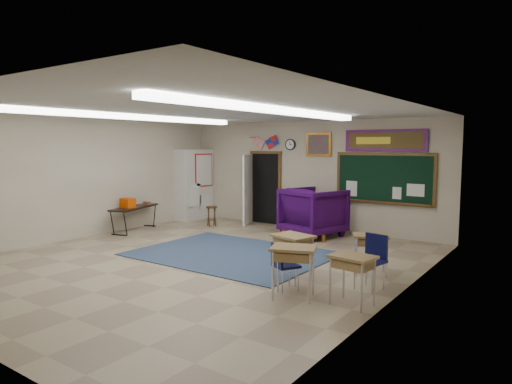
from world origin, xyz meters
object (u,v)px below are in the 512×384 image
Objects in this scene: wingback_armchair at (313,212)px; wooden_stool at (212,216)px; student_desk_front_left at (293,255)px; folding_table at (134,218)px; student_desk_front_right at (370,252)px.

wingback_armchair reaches higher than wooden_stool.
wingback_armchair is 1.71× the size of student_desk_front_left.
student_desk_front_right is at bearing -20.09° from folding_table.
wingback_armchair is 4.00m from student_desk_front_left.
student_desk_front_left is at bearing -31.06° from folding_table.
student_desk_front_left is (1.56, -3.68, -0.18)m from wingback_armchair.
student_desk_front_left is at bearing -34.95° from wooden_stool.
student_desk_front_left is 5.66m from wooden_stool.
student_desk_front_left is at bearing 130.31° from wingback_armchair.
folding_table is 2.96× the size of wooden_stool.
folding_table is at bearing 44.22° from wingback_armchair.
wooden_stool is at bearing 25.33° from wingback_armchair.
folding_table is (-5.90, 1.47, -0.08)m from student_desk_front_left.
student_desk_front_right is (0.96, 1.11, -0.03)m from student_desk_front_left.
student_desk_front_right is at bearing 64.21° from student_desk_front_left.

